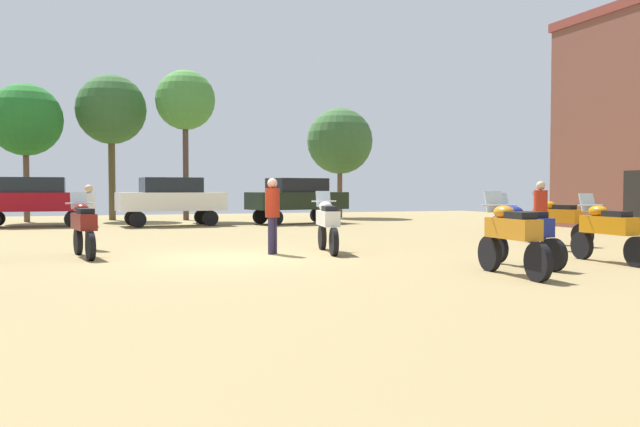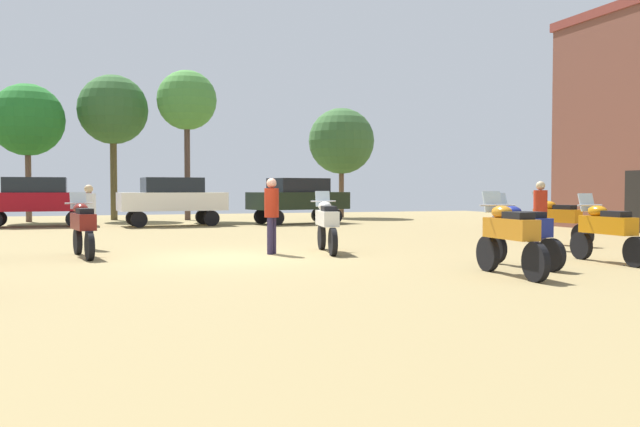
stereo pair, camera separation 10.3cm
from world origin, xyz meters
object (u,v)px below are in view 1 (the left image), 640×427
car_2 (297,197)px  motorcycle_6 (607,229)px  motorcycle_7 (328,222)px  tree_2 (340,141)px  motorcycle_3 (512,235)px  car_1 (171,198)px  motorcycle_8 (522,231)px  car_3 (34,198)px  tree_3 (185,101)px  motorcycle_2 (84,226)px  person_2 (272,210)px  person_1 (89,212)px  motorcycle_4 (556,219)px  tree_8 (111,110)px  person_3 (540,210)px  tree_7 (25,120)px

car_2 → motorcycle_6: bearing=172.5°
motorcycle_6 → motorcycle_7: size_ratio=0.97×
car_2 → tree_2: 7.37m
motorcycle_3 → car_1: bearing=104.4°
motorcycle_7 → motorcycle_8: bearing=-47.7°
car_2 → tree_2: tree_2 is taller
car_3 → tree_3: bearing=-60.5°
motorcycle_2 → person_2: 4.26m
motorcycle_8 → person_1: person_1 is taller
motorcycle_4 → person_1: (-12.07, 2.89, 0.24)m
tree_8 → person_3: bearing=-64.9°
motorcycle_3 → motorcycle_2: bearing=143.2°
person_2 → car_3: bearing=65.6°
tree_2 → tree_8: size_ratio=0.82×
motorcycle_4 → car_3: 20.04m
motorcycle_2 → car_1: size_ratio=0.49×
motorcycle_4 → car_1: car_1 is taller
motorcycle_8 → person_2: size_ratio=1.19×
motorcycle_8 → person_3: size_ratio=1.23×
motorcycle_6 → car_2: bearing=96.1°
motorcycle_3 → tree_7: size_ratio=0.34×
car_3 → tree_8: (3.24, 4.99, 4.21)m
car_2 → motorcycle_4: bearing=-177.6°
motorcycle_6 → person_3: bearing=78.7°
motorcycle_4 → car_2: bearing=88.1°
motorcycle_4 → person_3: (-1.29, -0.98, 0.30)m
person_2 → tree_3: size_ratio=0.24×
motorcycle_3 → car_1: 18.54m
car_2 → person_1: 13.41m
motorcycle_8 → person_1: 10.56m
person_2 → motorcycle_4: bearing=-48.3°
tree_3 → tree_2: bearing=2.7°
motorcycle_4 → car_2: 13.42m
motorcycle_3 → car_1: size_ratio=0.49×
person_1 → motorcycle_3: bearing=-116.2°
tree_8 → person_1: bearing=-94.5°
person_1 → tree_7: tree_7 is taller
person_1 → person_2: (4.05, -2.76, 0.10)m
motorcycle_4 → person_3: person_3 is taller
car_2 → motorcycle_3: bearing=162.4°
person_3 → tree_8: 22.81m
motorcycle_8 → motorcycle_4: bearing=36.5°
motorcycle_8 → person_2: bearing=125.0°
motorcycle_2 → car_3: 13.61m
tree_7 → tree_3: bearing=-5.2°
tree_2 → tree_3: (-8.26, -0.39, 1.73)m
person_1 → motorcycle_6: bearing=-101.5°
car_3 → tree_2: size_ratio=0.74×
car_1 → tree_3: size_ratio=0.60×
car_1 → car_2: same height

